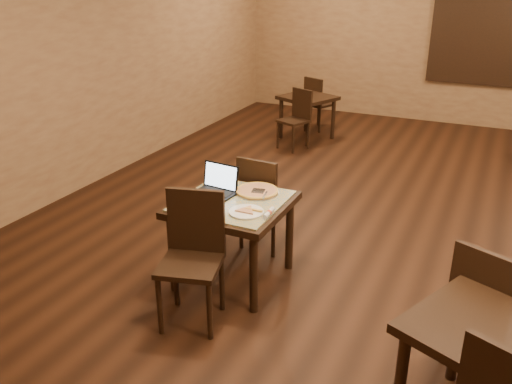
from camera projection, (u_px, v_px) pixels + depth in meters
The scene contains 19 objects.
ground at pixel (405, 245), 5.45m from camera, with size 10.00×10.00×0.00m, color black.
wall_back at pixel (472, 37), 9.05m from camera, with size 8.00×0.02×3.00m, color #94724B.
wall_left at pixel (78, 66), 6.44m from camera, with size 0.02×10.00×3.00m, color #94724B.
mural at pixel (505, 36), 8.80m from camera, with size 2.34×0.05×1.64m.
tiled_table at pixel (232, 211), 4.62m from camera, with size 0.92×0.92×0.76m.
chair_main_near at pixel (193, 249), 4.15m from camera, with size 0.55×0.55×1.04m.
chair_main_far at pixel (262, 198), 5.19m from camera, with size 0.44×0.44×0.96m.
laptop at pixel (217, 185), 4.73m from camera, with size 0.38×0.31×0.24m.
plate at pixel (246, 212), 4.34m from camera, with size 0.28×0.28×0.02m, color white.
pizza_slice at pixel (246, 210), 4.34m from camera, with size 0.19×0.19×0.02m, color #D3BA8C, non-canonical shape.
pizza_pan at pixel (257, 192), 4.73m from camera, with size 0.39×0.39×0.01m, color silver.
pizza_whole at pixel (257, 191), 4.73m from camera, with size 0.37×0.37×0.03m.
spatula at pixel (258, 191), 4.70m from camera, with size 0.11×0.26×0.01m, color silver.
napkin_roll at pixel (269, 213), 4.30m from camera, with size 0.05×0.18×0.04m.
other_table_b at pixel (308, 103), 8.62m from camera, with size 0.97×0.97×0.69m.
other_table_b_chair_near at pixel (297, 116), 8.19m from camera, with size 0.51×0.51×0.90m.
other_table_b_chair_far at pixel (316, 101), 9.10m from camera, with size 0.51×0.51×0.90m.
other_table_c at pixel (487, 346), 3.04m from camera, with size 1.05×1.05×0.75m.
other_table_c_chair_far at pixel (485, 303), 3.56m from camera, with size 0.55×0.55×0.97m.
Camera 1 is at (0.69, -5.01, 2.59)m, focal length 38.00 mm.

